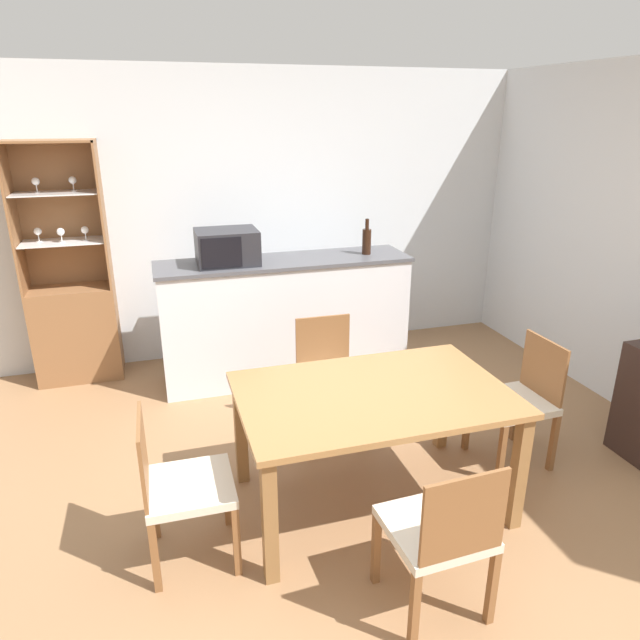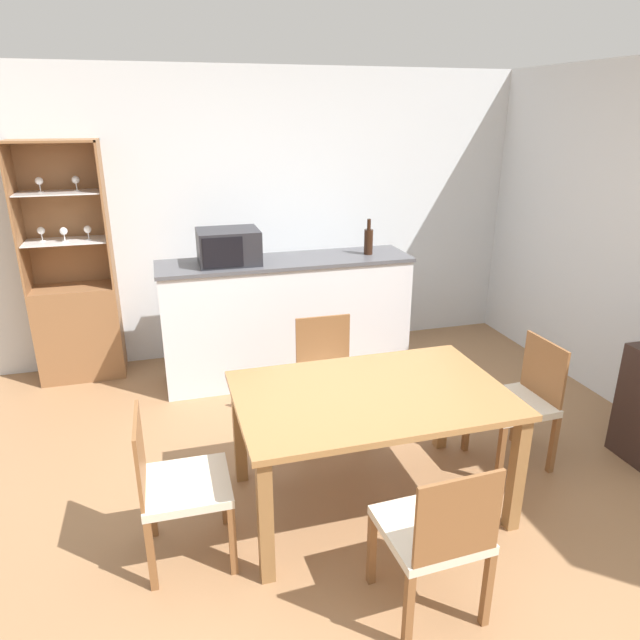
{
  "view_description": "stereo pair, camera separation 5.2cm",
  "coord_description": "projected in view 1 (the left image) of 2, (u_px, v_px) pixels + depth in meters",
  "views": [
    {
      "loc": [
        -0.83,
        -2.5,
        2.18
      ],
      "look_at": [
        0.23,
        1.03,
        0.83
      ],
      "focal_mm": 32.0,
      "sensor_mm": 36.0,
      "label": 1
    },
    {
      "loc": [
        -0.78,
        -2.52,
        2.18
      ],
      "look_at": [
        0.23,
        1.03,
        0.83
      ],
      "focal_mm": 32.0,
      "sensor_mm": 36.0,
      "label": 2
    }
  ],
  "objects": [
    {
      "name": "dining_table",
      "position": [
        373.0,
        406.0,
        3.18
      ],
      "size": [
        1.49,
        0.97,
        0.73
      ],
      "color": "olive",
      "rests_on": "ground_plane"
    },
    {
      "name": "dining_chair_head_near",
      "position": [
        440.0,
        532.0,
        2.52
      ],
      "size": [
        0.45,
        0.45,
        0.83
      ],
      "rotation": [
        0.0,
        0.0,
        0.05
      ],
      "color": "beige",
      "rests_on": "ground_plane"
    },
    {
      "name": "dining_chair_head_far",
      "position": [
        329.0,
        378.0,
        3.98
      ],
      "size": [
        0.44,
        0.44,
        0.83
      ],
      "rotation": [
        0.0,
        0.0,
        3.12
      ],
      "color": "beige",
      "rests_on": "ground_plane"
    },
    {
      "name": "ground_plane",
      "position": [
        334.0,
        520.0,
        3.23
      ],
      "size": [
        18.0,
        18.0,
        0.0
      ],
      "primitive_type": "plane",
      "color": "#936B47"
    },
    {
      "name": "kitchen_counter",
      "position": [
        285.0,
        319.0,
        4.85
      ],
      "size": [
        2.09,
        0.54,
        1.04
      ],
      "color": "silver",
      "rests_on": "ground_plane"
    },
    {
      "name": "wall_back",
      "position": [
        245.0,
        217.0,
        5.15
      ],
      "size": [
        6.8,
        0.06,
        2.55
      ],
      "color": "silver",
      "rests_on": "ground_plane"
    },
    {
      "name": "dining_chair_side_left_near",
      "position": [
        181.0,
        486.0,
        2.83
      ],
      "size": [
        0.43,
        0.43,
        0.83
      ],
      "rotation": [
        0.0,
        0.0,
        -1.58
      ],
      "color": "beige",
      "rests_on": "ground_plane"
    },
    {
      "name": "display_cabinet",
      "position": [
        75.0,
        314.0,
        4.8
      ],
      "size": [
        0.68,
        0.37,
        1.98
      ],
      "color": "brown",
      "rests_on": "ground_plane"
    },
    {
      "name": "microwave",
      "position": [
        227.0,
        247.0,
        4.5
      ],
      "size": [
        0.48,
        0.39,
        0.27
      ],
      "color": "#232328",
      "rests_on": "kitchen_counter"
    },
    {
      "name": "wine_bottle",
      "position": [
        367.0,
        241.0,
        4.81
      ],
      "size": [
        0.07,
        0.07,
        0.3
      ],
      "color": "black",
      "rests_on": "kitchen_counter"
    },
    {
      "name": "dining_chair_side_right_far",
      "position": [
        519.0,
        400.0,
        3.67
      ],
      "size": [
        0.44,
        0.44,
        0.83
      ],
      "rotation": [
        0.0,
        0.0,
        1.6
      ],
      "color": "beige",
      "rests_on": "ground_plane"
    }
  ]
}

